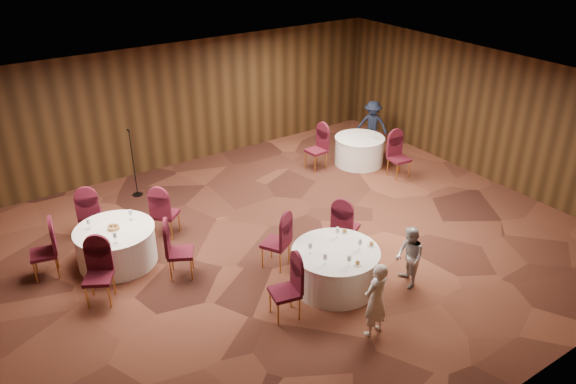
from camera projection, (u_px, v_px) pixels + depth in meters
ground at (285, 246)px, 11.45m from camera, size 12.00×12.00×0.00m
room_shell at (285, 158)px, 10.55m from camera, size 12.00×12.00×12.00m
table_main at (335, 268)px, 10.13m from camera, size 1.58×1.58×0.74m
table_left at (116, 245)px, 10.79m from camera, size 1.52×1.52×0.74m
table_right at (359, 150)px, 14.92m from camera, size 1.31×1.31×0.74m
chairs_main at (303, 252)px, 10.36m from camera, size 2.84×2.01×1.00m
chairs_left at (116, 240)px, 10.72m from camera, size 3.13×3.06×1.00m
chairs_right at (357, 154)px, 14.36m from camera, size 1.98×2.17×1.00m
tabletop_main at (346, 246)px, 9.91m from camera, size 1.17×1.08×0.22m
tabletop_left at (113, 226)px, 10.57m from camera, size 0.84×0.84×0.22m
tabletop_right at (374, 134)px, 14.58m from camera, size 0.08×0.08×0.22m
mic_stand at (135, 176)px, 13.24m from camera, size 0.24×0.24×1.66m
woman_a at (376, 300)px, 8.84m from camera, size 0.53×0.39×1.34m
woman_b at (409, 257)px, 10.05m from camera, size 0.63×0.70×1.18m
man_c at (372, 124)px, 15.79m from camera, size 0.93×1.01×1.36m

